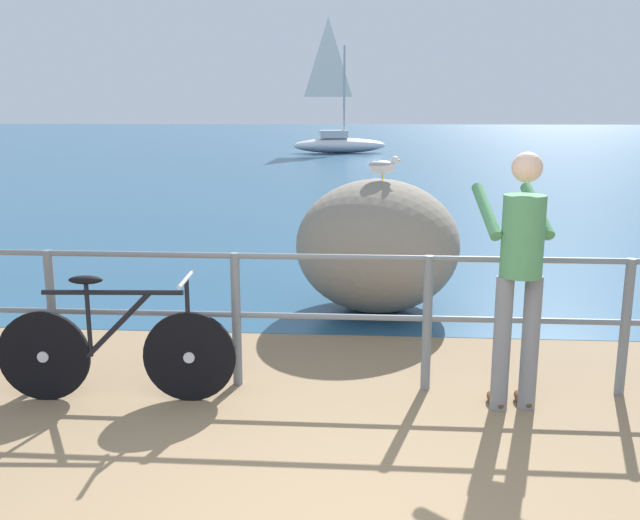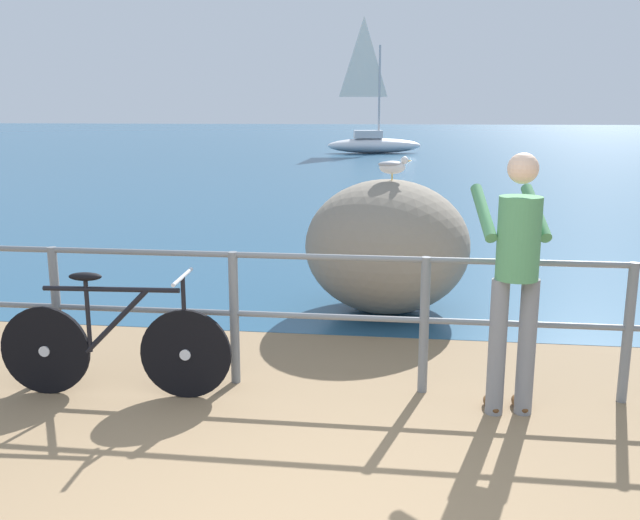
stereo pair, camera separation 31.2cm
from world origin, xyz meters
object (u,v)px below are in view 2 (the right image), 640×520
(person_at_railing, at_px, (516,272))
(breakwater_boulder_main, at_px, (387,246))
(sailboat, at_px, (373,138))
(seagull, at_px, (393,166))
(bicycle, at_px, (115,344))

(person_at_railing, xyz_separation_m, breakwater_boulder_main, (-0.92, 2.36, -0.31))
(person_at_railing, distance_m, breakwater_boulder_main, 2.55)
(breakwater_boulder_main, bearing_deg, sailboat, 93.35)
(seagull, xyz_separation_m, sailboat, (-1.57, 26.15, -0.79))
(seagull, distance_m, sailboat, 26.21)
(bicycle, xyz_separation_m, sailboat, (0.34, 28.53, 0.32))
(bicycle, height_order, seagull, seagull)
(bicycle, height_order, person_at_railing, person_at_railing)
(seagull, height_order, sailboat, sailboat)
(sailboat, bearing_deg, person_at_railing, -94.96)
(breakwater_boulder_main, distance_m, sailboat, 26.14)
(breakwater_boulder_main, bearing_deg, seagull, -51.04)
(person_at_railing, height_order, breakwater_boulder_main, person_at_railing)
(bicycle, distance_m, sailboat, 28.54)
(person_at_railing, bearing_deg, breakwater_boulder_main, 13.10)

